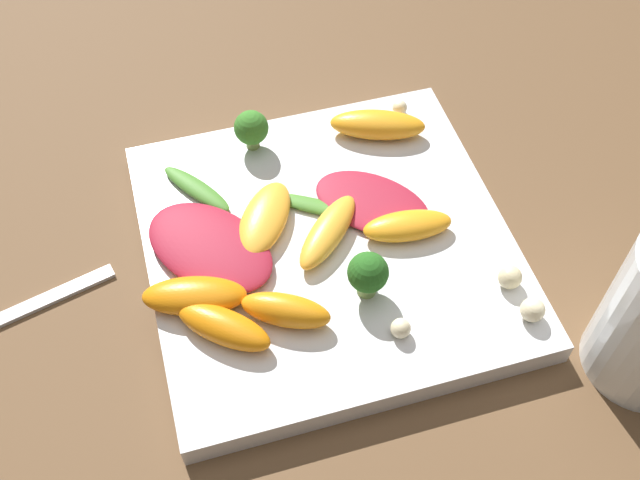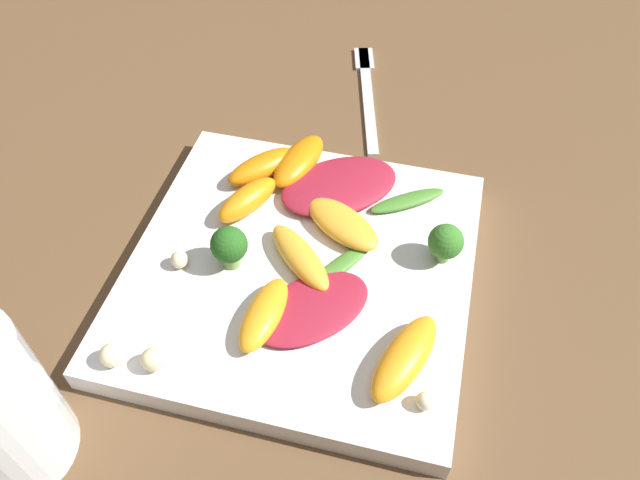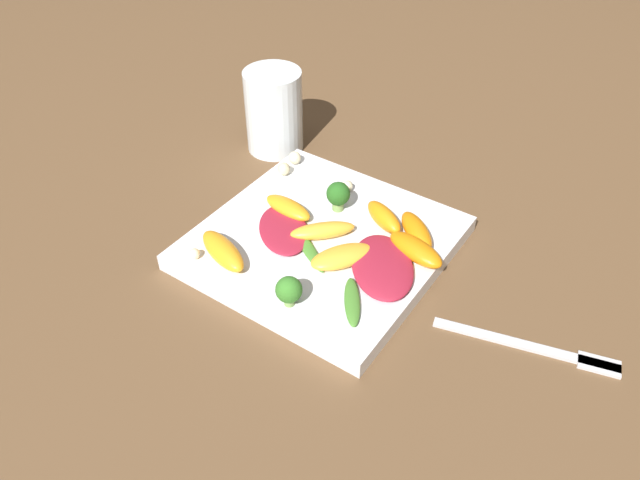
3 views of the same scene
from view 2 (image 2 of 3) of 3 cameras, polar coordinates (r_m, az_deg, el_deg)
name	(u,v)px [view 2 (image 2 of 3)]	position (r m, az deg, el deg)	size (l,w,h in m)	color
ground_plane	(301,279)	(0.51, -1.76, -3.61)	(2.40, 2.40, 0.00)	brown
plate	(301,272)	(0.50, -1.79, -2.90)	(0.27, 0.27, 0.02)	white
fork	(367,84)	(0.70, 4.29, 14.01)	(0.18, 0.06, 0.01)	silver
radicchio_leaf_0	(339,186)	(0.54, 1.77, 4.99)	(0.12, 0.12, 0.01)	maroon
radicchio_leaf_1	(312,308)	(0.47, -0.75, -6.24)	(0.11, 0.11, 0.01)	maroon
orange_segment_0	(405,358)	(0.44, 7.74, -10.62)	(0.08, 0.05, 0.02)	orange
orange_segment_1	(263,166)	(0.56, -5.27, 6.71)	(0.07, 0.06, 0.02)	orange
orange_segment_2	(247,200)	(0.53, -6.65, 3.69)	(0.07, 0.05, 0.02)	orange
orange_segment_3	(343,224)	(0.51, 2.07, 1.51)	(0.07, 0.08, 0.02)	#FCAD33
orange_segment_4	(298,260)	(0.49, -2.01, -1.88)	(0.07, 0.07, 0.02)	#FCAD33
orange_segment_5	(299,161)	(0.56, -1.94, 7.24)	(0.08, 0.05, 0.02)	orange
orange_segment_6	(264,314)	(0.46, -5.15, -6.78)	(0.07, 0.03, 0.02)	orange
broccoli_floret_0	(446,242)	(0.49, 11.41, -0.21)	(0.03, 0.03, 0.03)	#7A9E51
broccoli_floret_1	(229,246)	(0.48, -8.30, -0.55)	(0.03, 0.03, 0.04)	#7A9E51
arugula_sprig_0	(408,201)	(0.54, 8.01, 3.59)	(0.05, 0.07, 0.01)	#47842D
arugula_sprig_1	(337,267)	(0.49, 1.57, -2.50)	(0.08, 0.06, 0.01)	#47842D
macadamia_nut_0	(179,260)	(0.50, -12.74, -1.77)	(0.01, 0.01, 0.01)	beige
macadamia_nut_1	(425,401)	(0.43, 9.61, -14.30)	(0.01, 0.01, 0.01)	beige
macadamia_nut_2	(153,359)	(0.45, -15.03, -10.51)	(0.02, 0.02, 0.02)	beige
macadamia_nut_3	(112,355)	(0.46, -18.49, -9.94)	(0.02, 0.02, 0.02)	beige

